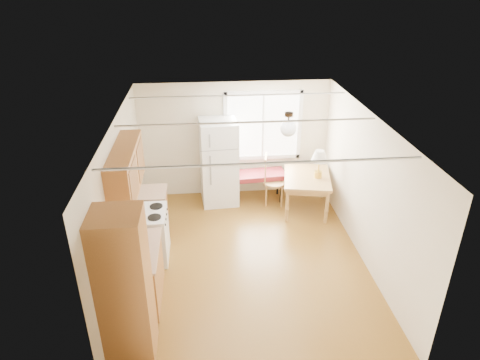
{
  "coord_description": "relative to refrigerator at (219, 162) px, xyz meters",
  "views": [
    {
      "loc": [
        -0.68,
        -6.03,
        4.55
      ],
      "look_at": [
        -0.05,
        0.76,
        1.15
      ],
      "focal_mm": 32.0,
      "sensor_mm": 36.0,
      "label": 1
    }
  ],
  "objects": [
    {
      "name": "room_shell",
      "position": [
        0.36,
        -2.12,
        0.34
      ],
      "size": [
        4.6,
        5.6,
        2.62
      ],
      "color": "#5B3912",
      "rests_on": "ground"
    },
    {
      "name": "refrigerator",
      "position": [
        0.0,
        0.0,
        0.0
      ],
      "size": [
        0.8,
        0.8,
        1.81
      ],
      "rotation": [
        0.0,
        0.0,
        0.07
      ],
      "color": "white",
      "rests_on": "ground"
    },
    {
      "name": "dining_table",
      "position": [
        1.76,
        -0.52,
        -0.25
      ],
      "size": [
        1.12,
        1.36,
        0.76
      ],
      "rotation": [
        0.0,
        0.0,
        -0.19
      ],
      "color": "olive",
      "rests_on": "ground"
    },
    {
      "name": "pendant_light",
      "position": [
        1.06,
        -1.72,
        1.33
      ],
      "size": [
        0.26,
        0.26,
        0.4
      ],
      "color": "black",
      "rests_on": "room_shell"
    },
    {
      "name": "chair",
      "position": [
        1.05,
        -0.2,
        -0.28
      ],
      "size": [
        0.5,
        0.49,
        1.09
      ],
      "rotation": [
        0.0,
        0.0,
        -0.19
      ],
      "color": "olive",
      "rests_on": "ground"
    },
    {
      "name": "coffee_maker",
      "position": [
        -1.36,
        -3.1,
        0.12
      ],
      "size": [
        0.23,
        0.26,
        0.34
      ],
      "rotation": [
        0.0,
        0.0,
        -0.33
      ],
      "color": "black",
      "rests_on": "kitchen_run"
    },
    {
      "name": "table_lamp",
      "position": [
        1.96,
        -0.59,
        0.27
      ],
      "size": [
        0.33,
        0.33,
        0.58
      ],
      "rotation": [
        0.0,
        0.0,
        0.24
      ],
      "color": "gold",
      "rests_on": "dining_table"
    },
    {
      "name": "kitchen_run",
      "position": [
        -1.35,
        -2.75,
        -0.07
      ],
      "size": [
        0.65,
        3.4,
        2.2
      ],
      "color": "brown",
      "rests_on": "ground"
    },
    {
      "name": "kettle",
      "position": [
        -1.43,
        -2.8,
        0.1
      ],
      "size": [
        0.13,
        0.13,
        0.26
      ],
      "color": "red",
      "rests_on": "kitchen_run"
    },
    {
      "name": "window_unit",
      "position": [
        0.96,
        0.35,
        0.64
      ],
      "size": [
        1.64,
        0.05,
        1.51
      ],
      "color": "white",
      "rests_on": "room_shell"
    },
    {
      "name": "bench",
      "position": [
        0.73,
        -0.01,
        -0.35
      ],
      "size": [
        1.4,
        0.61,
        0.63
      ],
      "rotation": [
        0.0,
        0.0,
        0.08
      ],
      "color": "maroon",
      "rests_on": "ground"
    }
  ]
}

